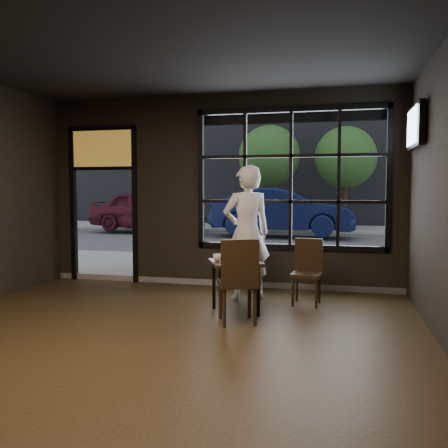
% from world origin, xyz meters
% --- Properties ---
extents(floor, '(6.00, 7.00, 0.02)m').
position_xyz_m(floor, '(0.00, 0.00, -0.01)').
color(floor, black).
rests_on(floor, ground).
extents(ceiling, '(6.00, 7.00, 0.02)m').
position_xyz_m(ceiling, '(0.00, 0.00, 3.21)').
color(ceiling, black).
rests_on(ceiling, ground).
extents(window_frame, '(3.06, 0.12, 2.28)m').
position_xyz_m(window_frame, '(1.20, 3.50, 1.80)').
color(window_frame, black).
rests_on(window_frame, ground).
extents(stained_transom, '(1.20, 0.06, 0.70)m').
position_xyz_m(stained_transom, '(-2.10, 3.50, 2.35)').
color(stained_transom, orange).
rests_on(stained_transom, ground).
extents(street_asphalt, '(60.00, 41.00, 0.04)m').
position_xyz_m(street_asphalt, '(0.00, 24.00, -0.02)').
color(street_asphalt, '#545456').
rests_on(street_asphalt, ground).
extents(building_across, '(28.00, 12.00, 15.00)m').
position_xyz_m(building_across, '(0.00, 23.00, 7.50)').
color(building_across, '#5B5956').
rests_on(building_across, ground).
extents(cafe_table, '(0.84, 0.84, 0.69)m').
position_xyz_m(cafe_table, '(0.64, 1.86, 0.35)').
color(cafe_table, black).
rests_on(cafe_table, floor).
extents(chair_near, '(0.58, 0.58, 1.05)m').
position_xyz_m(chair_near, '(0.76, 1.40, 0.52)').
color(chair_near, black).
rests_on(chair_near, floor).
extents(chair_window, '(0.44, 0.44, 0.93)m').
position_xyz_m(chair_window, '(1.52, 2.51, 0.46)').
color(chair_window, black).
rests_on(chair_window, floor).
extents(man, '(0.86, 0.77, 1.98)m').
position_xyz_m(man, '(0.64, 2.66, 0.99)').
color(man, silver).
rests_on(man, floor).
extents(hotdog, '(0.21, 0.13, 0.06)m').
position_xyz_m(hotdog, '(0.66, 2.03, 0.72)').
color(hotdog, tan).
rests_on(hotdog, cafe_table).
extents(cup, '(0.15, 0.15, 0.10)m').
position_xyz_m(cup, '(0.41, 1.79, 0.74)').
color(cup, silver).
rests_on(cup, cafe_table).
extents(tv, '(0.11, 0.97, 0.57)m').
position_xyz_m(tv, '(2.93, 2.59, 2.46)').
color(tv, black).
rests_on(tv, wall_right).
extents(navy_car, '(4.83, 1.76, 1.58)m').
position_xyz_m(navy_car, '(0.16, 11.83, 0.89)').
color(navy_car, '#0C1233').
rests_on(navy_car, street_asphalt).
extents(maroon_car, '(4.44, 2.03, 1.47)m').
position_xyz_m(maroon_car, '(-4.91, 12.33, 0.84)').
color(maroon_car, '#48121D').
rests_on(maroon_car, street_asphalt).
extents(tree_left, '(2.43, 2.43, 4.14)m').
position_xyz_m(tree_left, '(-0.66, 14.52, 2.92)').
color(tree_left, '#332114').
rests_on(tree_left, street_asphalt).
extents(tree_right, '(2.36, 2.36, 4.02)m').
position_xyz_m(tree_right, '(2.25, 14.64, 2.83)').
color(tree_right, '#332114').
rests_on(tree_right, street_asphalt).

